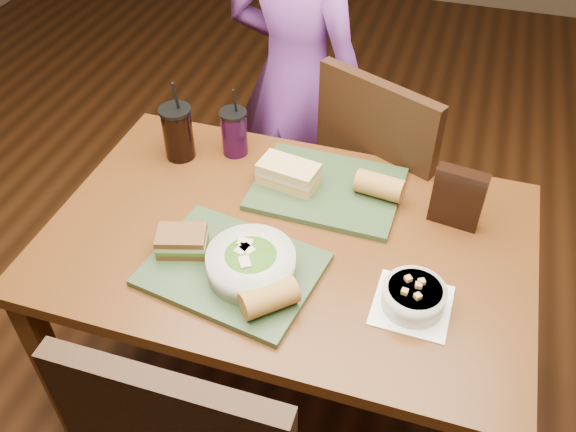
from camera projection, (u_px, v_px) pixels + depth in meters
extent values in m
plane|color=#381C0B|center=(288.00, 387.00, 2.15)|extent=(6.00, 6.00, 0.00)
cube|color=#532C10|center=(55.00, 374.00, 1.78)|extent=(0.06, 0.06, 0.71)
cube|color=#532C10|center=(167.00, 211.00, 2.31)|extent=(0.06, 0.06, 0.71)
cube|color=#532C10|center=(492.00, 282.00, 2.05)|extent=(0.06, 0.06, 0.71)
cube|color=#532C10|center=(288.00, 240.00, 1.66)|extent=(1.30, 0.85, 0.04)
cube|color=black|center=(376.00, 183.00, 2.27)|extent=(0.57, 0.57, 0.04)
cube|color=black|center=(373.00, 153.00, 1.94)|extent=(0.41, 0.22, 0.51)
cube|color=black|center=(314.00, 252.00, 2.34)|extent=(0.04, 0.04, 0.44)
cube|color=black|center=(409.00, 273.00, 2.26)|extent=(0.04, 0.04, 0.44)
cube|color=black|center=(337.00, 193.00, 2.60)|extent=(0.04, 0.04, 0.44)
cube|color=black|center=(423.00, 210.00, 2.52)|extent=(0.04, 0.04, 0.44)
imported|color=#682F82|center=(296.00, 81.00, 2.27)|extent=(0.60, 0.45, 1.49)
cube|color=#2B3F23|center=(233.00, 269.00, 1.54)|extent=(0.47, 0.38, 0.02)
cube|color=#2B3F23|center=(327.00, 189.00, 1.78)|extent=(0.43, 0.33, 0.02)
cylinder|color=silver|center=(251.00, 264.00, 1.50)|extent=(0.22, 0.22, 0.06)
ellipsoid|color=#427219|center=(251.00, 260.00, 1.49)|extent=(0.18, 0.18, 0.06)
cube|color=beige|center=(242.00, 249.00, 1.49)|extent=(0.03, 0.04, 0.01)
cube|color=beige|center=(245.00, 262.00, 1.45)|extent=(0.04, 0.04, 0.01)
cube|color=beige|center=(247.00, 249.00, 1.49)|extent=(0.04, 0.04, 0.01)
cube|color=beige|center=(245.00, 243.00, 1.50)|extent=(0.04, 0.03, 0.01)
cube|color=white|center=(412.00, 305.00, 1.47)|extent=(0.19, 0.19, 0.00)
cylinder|color=silver|center=(414.00, 297.00, 1.44)|extent=(0.15, 0.15, 0.06)
cylinder|color=black|center=(415.00, 290.00, 1.43)|extent=(0.13, 0.13, 0.01)
cube|color=#B28947|center=(408.00, 279.00, 1.44)|extent=(0.02, 0.02, 0.01)
cube|color=#B28947|center=(422.00, 282.00, 1.43)|extent=(0.02, 0.02, 0.01)
cube|color=#B28947|center=(405.00, 292.00, 1.41)|extent=(0.02, 0.02, 0.01)
cube|color=#B28947|center=(418.00, 296.00, 1.40)|extent=(0.02, 0.02, 0.01)
cube|color=#B28947|center=(418.00, 285.00, 1.43)|extent=(0.02, 0.02, 0.01)
cube|color=#593819|center=(183.00, 247.00, 1.58)|extent=(0.14, 0.12, 0.02)
cube|color=#3F721E|center=(182.00, 243.00, 1.57)|extent=(0.14, 0.12, 0.01)
cube|color=beige|center=(182.00, 240.00, 1.56)|extent=(0.14, 0.12, 0.01)
cube|color=#593819|center=(181.00, 235.00, 1.55)|extent=(0.14, 0.12, 0.02)
cube|color=tan|center=(289.00, 180.00, 1.78)|extent=(0.18, 0.12, 0.02)
cube|color=orange|center=(289.00, 176.00, 1.77)|extent=(0.18, 0.12, 0.01)
cube|color=beige|center=(289.00, 173.00, 1.76)|extent=(0.18, 0.12, 0.01)
cube|color=tan|center=(289.00, 168.00, 1.75)|extent=(0.18, 0.12, 0.02)
cylinder|color=#AD7533|center=(269.00, 298.00, 1.42)|extent=(0.14, 0.14, 0.07)
cylinder|color=#AD7533|center=(380.00, 186.00, 1.72)|extent=(0.14, 0.08, 0.07)
cylinder|color=black|center=(178.00, 134.00, 1.86)|extent=(0.09, 0.09, 0.16)
cylinder|color=black|center=(175.00, 110.00, 1.80)|extent=(0.10, 0.10, 0.01)
cylinder|color=black|center=(176.00, 97.00, 1.77)|extent=(0.01, 0.03, 0.10)
cylinder|color=black|center=(234.00, 134.00, 1.88)|extent=(0.08, 0.08, 0.14)
cylinder|color=black|center=(233.00, 113.00, 1.83)|extent=(0.09, 0.09, 0.01)
cylinder|color=black|center=(235.00, 102.00, 1.80)|extent=(0.01, 0.02, 0.09)
cube|color=black|center=(458.00, 198.00, 1.63)|extent=(0.14, 0.06, 0.18)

